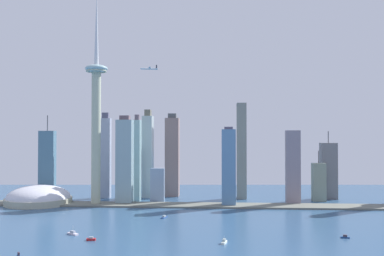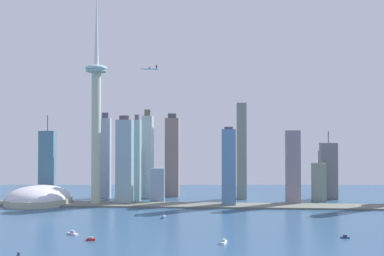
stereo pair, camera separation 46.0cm
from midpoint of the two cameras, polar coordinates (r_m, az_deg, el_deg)
name	(u,v)px [view 2 (the right image)]	position (r m, az deg, el deg)	size (l,w,h in m)	color
waterfront_pier	(213,205)	(701.17, 2.84, -10.30)	(812.27, 48.36, 2.72)	slate
observation_tower	(96,109)	(724.33, -12.67, 2.54)	(37.25, 37.25, 362.24)	#B2B99C
stadium_dome	(39,198)	(765.44, -19.81, -8.86)	(109.21, 109.21, 42.70)	#AFB096
skyscraper_0	(242,151)	(785.86, 6.66, -3.03)	(16.92, 26.76, 174.14)	gray
skyscraper_1	(137,159)	(758.49, -7.32, -4.17)	(12.02, 18.89, 151.55)	#8DB4B3
skyscraper_4	(158,185)	(741.64, -4.61, -7.63)	(23.56, 13.75, 58.39)	#859DB8
skyscraper_5	(47,166)	(796.54, -18.78, -4.78)	(27.44, 14.17, 150.32)	slate
skyscraper_6	(293,167)	(732.38, 13.37, -5.14)	(23.65, 13.46, 123.12)	gray
skyscraper_7	(148,155)	(801.67, -5.90, -3.65)	(18.39, 26.83, 163.24)	#AABEBD
skyscraper_8	(125,161)	(728.90, -8.97, -4.36)	(26.84, 22.89, 148.32)	#8AA6AD
skyscraper_9	(319,182)	(783.03, 16.61, -6.94)	(22.44, 18.36, 88.04)	gray
skyscraper_10	(172,156)	(813.78, -2.63, -3.78)	(25.84, 26.23, 156.82)	gray
skyscraper_11	(105,157)	(803.69, -11.50, -3.81)	(19.67, 13.33, 157.20)	#9BA3B7
skyscraper_12	(329,171)	(817.10, 17.82, -5.46)	(27.87, 23.44, 122.64)	slate
skyscraper_13	(229,167)	(697.11, 4.94, -5.24)	(22.58, 18.73, 128.68)	#5882A9
boat_0	(224,242)	(464.57, 4.33, -14.94)	(6.78, 13.44, 8.35)	white
boat_1	(91,239)	(488.42, -13.33, -14.25)	(10.08, 4.61, 3.99)	red
boat_2	(164,217)	(603.98, -3.74, -11.80)	(8.32, 14.97, 3.03)	navy
boat_3	(73,233)	(521.66, -15.63, -13.39)	(15.53, 13.23, 10.82)	white
boat_4	(18,256)	(441.56, -22.17, -15.56)	(6.04, 7.32, 5.21)	navy
boat_6	(345,237)	(515.55, 19.81, -13.54)	(10.23, 5.10, 3.67)	navy
airplane	(149,69)	(648.65, -5.72, 7.90)	(26.02, 23.83, 7.51)	silver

